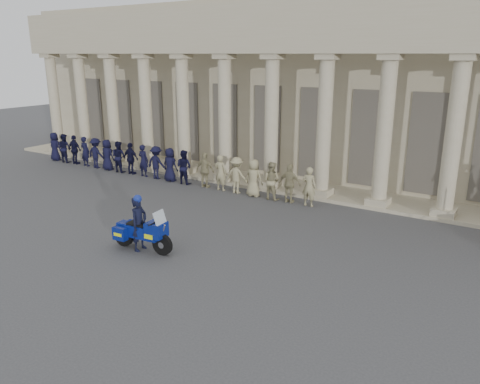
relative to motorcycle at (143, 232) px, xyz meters
name	(u,v)px	position (x,y,z in m)	size (l,w,h in m)	color
ground	(188,253)	(1.37, 0.62, -0.65)	(90.00, 90.00, 0.00)	#3F3F42
building	(350,87)	(1.37, 15.37, 3.88)	(40.00, 12.50, 9.00)	tan
officer_rank	(156,163)	(-5.94, 7.28, 0.21)	(17.54, 0.65, 1.72)	black
motorcycle	(143,232)	(0.00, 0.00, 0.00)	(2.33, 0.97, 1.49)	black
rider	(139,223)	(-0.13, -0.01, 0.30)	(0.49, 0.70, 1.91)	black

